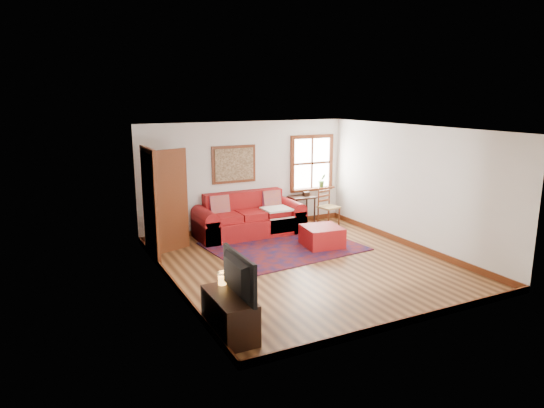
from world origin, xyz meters
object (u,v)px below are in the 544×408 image
red_leather_sofa (249,221)px  ladder_back_chair (327,205)px  media_cabinet (230,315)px  side_table (302,201)px  red_ottoman (322,237)px

red_leather_sofa → ladder_back_chair: bearing=-3.0°
media_cabinet → ladder_back_chair: bearing=44.5°
red_leather_sofa → ladder_back_chair: size_ratio=2.65×
ladder_back_chair → side_table: bearing=154.9°
red_ottoman → media_cabinet: bearing=-132.3°
red_ottoman → media_cabinet: size_ratio=0.75×
red_leather_sofa → media_cabinet: 4.68m
side_table → ladder_back_chair: bearing=-25.1°
red_ottoman → ladder_back_chair: ladder_back_chair is taller
red_leather_sofa → media_cabinet: size_ratio=2.41×
red_leather_sofa → side_table: red_leather_sofa is taller
side_table → ladder_back_chair: size_ratio=0.79×
red_ottoman → media_cabinet: media_cabinet is taller
red_leather_sofa → ladder_back_chair: (2.01, -0.11, 0.18)m
ladder_back_chair → media_cabinet: ladder_back_chair is taller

